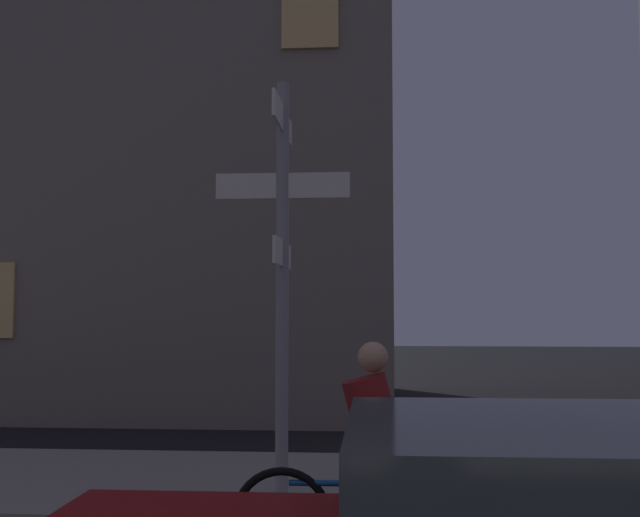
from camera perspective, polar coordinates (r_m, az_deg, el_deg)
name	(u,v)px	position (r m, az deg, el deg)	size (l,w,h in m)	color
sidewalk_kerb	(427,489)	(8.03, 7.91, -16.50)	(40.00, 2.97, 0.14)	gray
signpost	(282,252)	(7.20, -2.80, 0.45)	(1.26, 1.29, 3.84)	gray
cyclist	(366,464)	(5.67, 3.44, -14.89)	(1.82, 0.33, 1.61)	black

